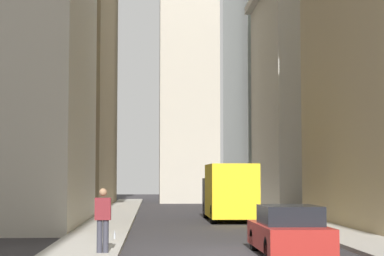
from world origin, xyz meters
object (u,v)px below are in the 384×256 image
at_px(pedestrian, 103,217).
at_px(discarded_bottle, 115,236).
at_px(delivery_truck, 229,192).
at_px(sedan_red, 289,232).

height_order(pedestrian, discarded_bottle, pedestrian).
bearing_deg(delivery_truck, pedestrian, 161.74).
bearing_deg(sedan_red, discarded_bottle, 52.22).
bearing_deg(discarded_bottle, sedan_red, -127.78).
height_order(delivery_truck, sedan_red, delivery_truck).
relative_size(sedan_red, discarded_bottle, 15.93).
height_order(sedan_red, discarded_bottle, sedan_red).
bearing_deg(discarded_bottle, pedestrian, 178.71).
bearing_deg(delivery_truck, sedan_red, 180.00).
xyz_separation_m(sedan_red, pedestrian, (-0.31, 5.25, 0.44)).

